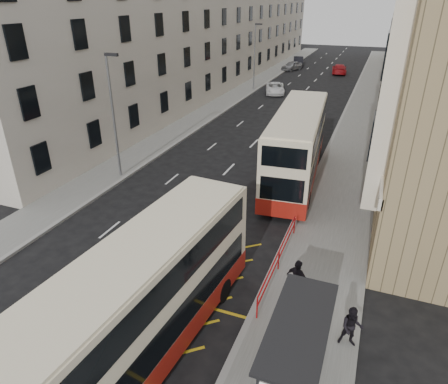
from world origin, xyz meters
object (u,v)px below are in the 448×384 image
at_px(white_van, 275,88).
at_px(car_red, 339,69).
at_px(street_lamp_far, 255,53).
at_px(double_decker_rear, 297,146).
at_px(pedestrian_mid, 352,327).
at_px(car_dark, 298,61).
at_px(double_decker_front, 144,302).
at_px(bus_shelter, 300,353).
at_px(pedestrian_far, 297,280).
at_px(street_lamp_near, 113,111).
at_px(car_silver, 292,66).

distance_m(white_van, car_red, 18.55).
distance_m(street_lamp_far, double_decker_rear, 28.47).
xyz_separation_m(pedestrian_mid, car_dark, (-14.85, 61.82, -0.17)).
bearing_deg(double_decker_rear, car_dark, 96.71).
xyz_separation_m(double_decker_rear, white_van, (-8.00, 25.24, -1.77)).
bearing_deg(double_decker_front, white_van, 103.39).
bearing_deg(double_decker_front, bus_shelter, 3.51).
bearing_deg(double_decker_front, double_decker_rear, 89.06).
relative_size(street_lamp_far, pedestrian_far, 4.41).
relative_size(double_decker_rear, white_van, 2.52).
bearing_deg(double_decker_front, car_dark, 101.94).
bearing_deg(bus_shelter, double_decker_front, 178.99).
relative_size(double_decker_rear, car_red, 2.35).
relative_size(street_lamp_near, car_dark, 1.69).
relative_size(street_lamp_near, double_decker_rear, 0.66).
bearing_deg(car_silver, pedestrian_far, -55.37).
bearing_deg(pedestrian_mid, white_van, 101.22).
height_order(white_van, car_red, car_red).
xyz_separation_m(street_lamp_near, double_decker_front, (9.55, -12.30, -2.39)).
xyz_separation_m(street_lamp_near, double_decker_rear, (11.10, 3.87, -2.20)).
relative_size(street_lamp_far, car_red, 1.54).
bearing_deg(car_dark, street_lamp_far, -105.33).
height_order(double_decker_front, pedestrian_far, double_decker_front).
bearing_deg(double_decker_rear, pedestrian_mid, -74.82).
bearing_deg(pedestrian_mid, bus_shelter, -121.82).
height_order(pedestrian_mid, pedestrian_far, pedestrian_far).
xyz_separation_m(double_decker_front, pedestrian_mid, (6.45, 2.77, -1.30)).
height_order(street_lamp_near, pedestrian_mid, street_lamp_near).
xyz_separation_m(car_silver, car_dark, (0.00, 5.06, 0.04)).
bearing_deg(double_decker_rear, street_lamp_near, -165.67).
distance_m(bus_shelter, street_lamp_far, 44.94).
distance_m(double_decker_rear, pedestrian_mid, 14.35).
bearing_deg(car_dark, car_silver, -102.37).
relative_size(pedestrian_mid, car_silver, 0.37).
relative_size(street_lamp_far, white_van, 1.66).
height_order(street_lamp_far, pedestrian_mid, street_lamp_far).
height_order(double_decker_front, double_decker_rear, double_decker_rear).
bearing_deg(pedestrian_far, street_lamp_far, -41.85).
bearing_deg(pedestrian_mid, car_silver, 97.42).
distance_m(bus_shelter, car_silver, 61.14).
height_order(street_lamp_far, car_red, street_lamp_far).
xyz_separation_m(street_lamp_far, car_silver, (1.15, 17.22, -3.90)).
xyz_separation_m(street_lamp_near, white_van, (3.09, 29.12, -3.96)).
bearing_deg(double_decker_rear, double_decker_front, -100.36).
bearing_deg(double_decker_front, street_lamp_far, 107.25).
xyz_separation_m(double_decker_front, double_decker_rear, (1.55, 16.17, 0.19)).
bearing_deg(white_van, car_silver, 79.96).
bearing_deg(car_silver, pedestrian_mid, -53.58).
distance_m(bus_shelter, street_lamp_near, 19.38).
distance_m(pedestrian_far, car_dark, 61.43).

